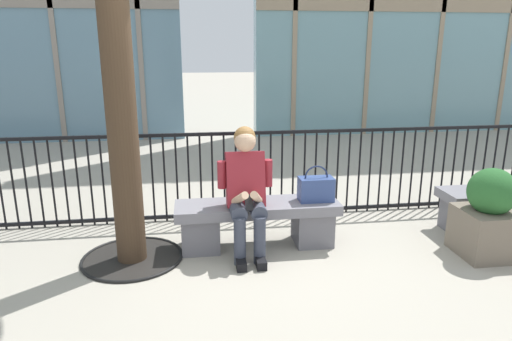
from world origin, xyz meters
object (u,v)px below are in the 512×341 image
at_px(planter, 489,216).
at_px(handbag_on_bench, 316,188).
at_px(stone_bench, 257,220).
at_px(seated_person_with_phone, 246,188).

bearing_deg(planter, handbag_on_bench, 162.29).
xyz_separation_m(stone_bench, seated_person_with_phone, (-0.12, -0.13, 0.38)).
height_order(handbag_on_bench, planter, planter).
height_order(seated_person_with_phone, handbag_on_bench, seated_person_with_phone).
bearing_deg(planter, seated_person_with_phone, 170.57).
relative_size(seated_person_with_phone, planter, 1.43).
relative_size(stone_bench, handbag_on_bench, 4.47).
relative_size(seated_person_with_phone, handbag_on_bench, 3.39).
bearing_deg(stone_bench, planter, -13.31).
xyz_separation_m(seated_person_with_phone, handbag_on_bench, (0.70, 0.12, -0.08)).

